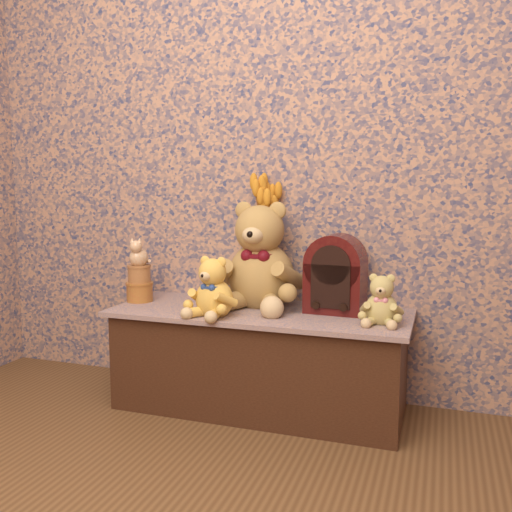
{
  "coord_description": "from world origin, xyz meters",
  "views": [
    {
      "loc": [
        0.73,
        -0.94,
        0.95
      ],
      "look_at": [
        0.0,
        1.2,
        0.67
      ],
      "focal_mm": 38.65,
      "sensor_mm": 36.0,
      "label": 1
    }
  ],
  "objects_px": {
    "ceramic_vase": "(265,278)",
    "cat_figurine": "(139,251)",
    "teddy_large": "(261,250)",
    "teddy_medium": "(214,284)",
    "teddy_small": "(382,297)",
    "cathedral_radio": "(336,273)",
    "biscuit_tin_lower": "(140,292)"
  },
  "relations": [
    {
      "from": "cathedral_radio",
      "to": "biscuit_tin_lower",
      "type": "distance_m",
      "value": 0.91
    },
    {
      "from": "biscuit_tin_lower",
      "to": "teddy_large",
      "type": "bearing_deg",
      "value": 9.51
    },
    {
      "from": "cathedral_radio",
      "to": "cat_figurine",
      "type": "xyz_separation_m",
      "value": [
        -0.9,
        -0.08,
        0.07
      ]
    },
    {
      "from": "teddy_small",
      "to": "ceramic_vase",
      "type": "xyz_separation_m",
      "value": [
        -0.55,
        0.25,
        0.01
      ]
    },
    {
      "from": "teddy_large",
      "to": "teddy_small",
      "type": "distance_m",
      "value": 0.58
    },
    {
      "from": "teddy_large",
      "to": "ceramic_vase",
      "type": "xyz_separation_m",
      "value": [
        -0.01,
        0.09,
        -0.14
      ]
    },
    {
      "from": "ceramic_vase",
      "to": "biscuit_tin_lower",
      "type": "relative_size",
      "value": 1.87
    },
    {
      "from": "cathedral_radio",
      "to": "cat_figurine",
      "type": "height_order",
      "value": "cathedral_radio"
    },
    {
      "from": "ceramic_vase",
      "to": "cat_figurine",
      "type": "xyz_separation_m",
      "value": [
        -0.55,
        -0.18,
        0.12
      ]
    },
    {
      "from": "cathedral_radio",
      "to": "ceramic_vase",
      "type": "bearing_deg",
      "value": 166.65
    },
    {
      "from": "teddy_large",
      "to": "cathedral_radio",
      "type": "bearing_deg",
      "value": -2.94
    },
    {
      "from": "teddy_large",
      "to": "biscuit_tin_lower",
      "type": "relative_size",
      "value": 4.16
    },
    {
      "from": "teddy_small",
      "to": "cathedral_radio",
      "type": "height_order",
      "value": "cathedral_radio"
    },
    {
      "from": "teddy_medium",
      "to": "ceramic_vase",
      "type": "xyz_separation_m",
      "value": [
        0.11,
        0.33,
        -0.02
      ]
    },
    {
      "from": "teddy_medium",
      "to": "ceramic_vase",
      "type": "height_order",
      "value": "teddy_medium"
    },
    {
      "from": "cathedral_radio",
      "to": "teddy_large",
      "type": "bearing_deg",
      "value": -179.68
    },
    {
      "from": "cat_figurine",
      "to": "cathedral_radio",
      "type": "bearing_deg",
      "value": -4.95
    },
    {
      "from": "biscuit_tin_lower",
      "to": "teddy_small",
      "type": "bearing_deg",
      "value": -3.47
    },
    {
      "from": "teddy_medium",
      "to": "cathedral_radio",
      "type": "height_order",
      "value": "cathedral_radio"
    },
    {
      "from": "teddy_large",
      "to": "cat_figurine",
      "type": "height_order",
      "value": "teddy_large"
    },
    {
      "from": "teddy_medium",
      "to": "teddy_large",
      "type": "bearing_deg",
      "value": 76.22
    },
    {
      "from": "teddy_small",
      "to": "biscuit_tin_lower",
      "type": "distance_m",
      "value": 1.11
    },
    {
      "from": "teddy_small",
      "to": "biscuit_tin_lower",
      "type": "height_order",
      "value": "teddy_small"
    },
    {
      "from": "ceramic_vase",
      "to": "biscuit_tin_lower",
      "type": "height_order",
      "value": "ceramic_vase"
    },
    {
      "from": "cat_figurine",
      "to": "teddy_small",
      "type": "bearing_deg",
      "value": -13.39
    },
    {
      "from": "ceramic_vase",
      "to": "cat_figurine",
      "type": "distance_m",
      "value": 0.59
    },
    {
      "from": "cathedral_radio",
      "to": "ceramic_vase",
      "type": "relative_size",
      "value": 1.47
    },
    {
      "from": "teddy_small",
      "to": "cat_figurine",
      "type": "bearing_deg",
      "value": 176.11
    },
    {
      "from": "teddy_large",
      "to": "cathedral_radio",
      "type": "relative_size",
      "value": 1.5
    },
    {
      "from": "teddy_large",
      "to": "teddy_medium",
      "type": "xyz_separation_m",
      "value": [
        -0.12,
        -0.24,
        -0.12
      ]
    },
    {
      "from": "teddy_large",
      "to": "cat_figurine",
      "type": "xyz_separation_m",
      "value": [
        -0.56,
        -0.09,
        -0.01
      ]
    },
    {
      "from": "teddy_medium",
      "to": "biscuit_tin_lower",
      "type": "height_order",
      "value": "teddy_medium"
    }
  ]
}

